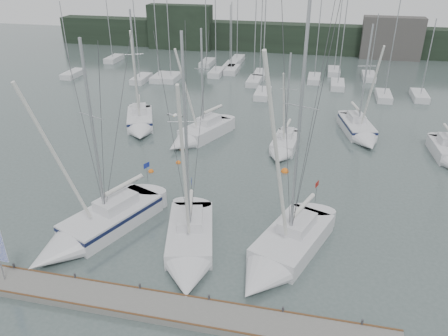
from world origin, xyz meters
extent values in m
plane|color=#485856|center=(0.00, 0.00, 0.00)|extent=(160.00, 160.00, 0.00)
cube|color=slate|center=(0.00, -5.00, 0.20)|extent=(24.00, 2.00, 0.40)
cube|color=black|center=(0.00, 62.00, 2.50)|extent=(90.00, 4.00, 5.00)
cube|color=black|center=(-20.00, 60.00, 4.00)|extent=(12.00, 3.00, 8.00)
cube|color=#45423F|center=(18.00, 60.00, 3.50)|extent=(10.00, 3.00, 7.00)
cube|color=silver|center=(-7.37, 51.97, 0.35)|extent=(1.80, 4.50, 0.90)
cylinder|color=#A3A6AB|center=(-7.37, 51.47, 7.44)|extent=(0.12, 0.12, 13.29)
cube|color=silver|center=(5.86, 42.43, 0.35)|extent=(1.80, 4.50, 0.90)
cylinder|color=#A3A6AB|center=(5.86, 41.93, 7.62)|extent=(0.12, 0.12, 13.64)
cube|color=silver|center=(-18.67, 36.84, 0.35)|extent=(1.80, 4.50, 0.90)
cylinder|color=#A3A6AB|center=(-18.67, 36.34, 7.47)|extent=(0.12, 0.12, 13.34)
cube|color=silver|center=(-2.17, 43.12, 0.35)|extent=(1.80, 4.50, 0.90)
cylinder|color=#A3A6AB|center=(-2.17, 42.62, 7.39)|extent=(0.12, 0.12, 13.19)
cube|color=silver|center=(-8.82, 42.77, 0.35)|extent=(1.80, 4.50, 0.90)
cylinder|color=#A3A6AB|center=(-8.82, 42.27, 6.82)|extent=(0.12, 0.12, 12.03)
cube|color=silver|center=(-2.44, 39.22, 0.35)|extent=(1.80, 4.50, 0.90)
cylinder|color=#A3A6AB|center=(-2.44, 38.72, 6.06)|extent=(0.12, 0.12, 10.52)
cube|color=silver|center=(-6.85, 44.80, 0.35)|extent=(1.80, 4.50, 0.90)
cylinder|color=#A3A6AB|center=(-6.85, 44.30, 5.62)|extent=(0.12, 0.12, 9.64)
cube|color=silver|center=(-7.61, 47.42, 0.35)|extent=(1.80, 4.50, 0.90)
cylinder|color=#A3A6AB|center=(-7.61, 46.92, 5.26)|extent=(0.12, 0.12, 8.92)
cube|color=silver|center=(9.13, 39.98, 0.35)|extent=(1.80, 4.50, 0.90)
cylinder|color=#A3A6AB|center=(9.13, 39.48, 6.79)|extent=(0.12, 0.12, 11.99)
cube|color=silver|center=(14.87, 35.98, 0.35)|extent=(1.80, 4.50, 0.90)
cylinder|color=#A3A6AB|center=(14.87, 35.48, 7.62)|extent=(0.12, 0.12, 13.63)
cube|color=silver|center=(-0.43, 33.57, 0.35)|extent=(1.80, 4.50, 0.90)
cylinder|color=#A3A6AB|center=(-0.43, 33.07, 6.45)|extent=(0.12, 0.12, 11.31)
cube|color=silver|center=(-28.13, 47.82, 0.35)|extent=(1.80, 4.50, 0.90)
cylinder|color=#A3A6AB|center=(-28.13, 47.32, 5.81)|extent=(0.12, 0.12, 10.03)
cube|color=silver|center=(-29.77, 37.14, 0.35)|extent=(1.80, 4.50, 0.90)
cylinder|color=#A3A6AB|center=(-29.77, 36.64, 5.77)|extent=(0.12, 0.12, 9.94)
cube|color=silver|center=(-16.24, 38.21, 0.35)|extent=(1.80, 4.50, 0.90)
cylinder|color=#A3A6AB|center=(-16.24, 37.71, 6.52)|extent=(0.12, 0.12, 11.45)
cube|color=silver|center=(8.66, 47.34, 0.35)|extent=(1.80, 4.50, 0.90)
cylinder|color=#A3A6AB|center=(8.66, 46.84, 6.22)|extent=(0.12, 0.12, 10.84)
cube|color=silver|center=(-11.76, 48.46, 0.35)|extent=(1.80, 4.50, 0.90)
cylinder|color=#A3A6AB|center=(-11.76, 47.96, 5.67)|extent=(0.12, 0.12, 9.75)
cube|color=silver|center=(13.68, 45.51, 0.35)|extent=(1.80, 4.50, 0.90)
cylinder|color=#A3A6AB|center=(13.68, 45.01, 5.04)|extent=(0.12, 0.12, 8.48)
cube|color=silver|center=(-14.45, 38.38, 0.35)|extent=(1.80, 4.50, 0.90)
cylinder|color=#A3A6AB|center=(-14.45, 37.88, 5.96)|extent=(0.12, 0.12, 10.31)
cube|color=silver|center=(19.39, 37.08, 0.35)|extent=(1.80, 4.50, 0.90)
cylinder|color=#A3A6AB|center=(19.39, 36.58, 5.39)|extent=(0.12, 0.12, 9.18)
cube|color=silver|center=(-6.52, 1.89, 0.48)|extent=(5.55, 7.65, 1.60)
cone|color=silver|center=(-8.46, -2.72, 0.48)|extent=(4.01, 3.96, 3.09)
cube|color=silver|center=(-6.32, 2.38, 1.65)|extent=(2.65, 3.24, 0.75)
cylinder|color=#A3A6AB|center=(-6.72, 1.43, 7.11)|extent=(0.19, 0.19, 11.67)
cylinder|color=silver|center=(-5.98, 3.18, 2.61)|extent=(1.60, 3.27, 0.30)
cube|color=#0F1639|center=(-6.52, 1.89, 1.01)|extent=(5.58, 7.68, 0.27)
cube|color=navy|center=(-5.09, 5.32, 3.20)|extent=(0.24, 0.54, 0.38)
cube|color=silver|center=(-0.67, 1.41, 0.41)|extent=(4.30, 6.70, 1.35)
cone|color=silver|center=(0.40, -2.87, 0.41)|extent=(3.44, 3.27, 2.88)
cube|color=silver|center=(-0.78, 1.85, 1.40)|extent=(2.14, 2.78, 0.63)
cylinder|color=#A3A6AB|center=(-0.57, 0.98, 7.34)|extent=(0.16, 0.16, 12.52)
cylinder|color=silver|center=(-0.97, 2.61, 2.21)|extent=(0.98, 2.99, 0.25)
cube|color=navy|center=(-1.47, 4.58, 2.70)|extent=(0.14, 0.48, 0.32)
cube|color=silver|center=(6.00, 2.10, 0.47)|extent=(5.18, 7.15, 1.55)
cone|color=silver|center=(4.37, -2.23, 0.47)|extent=(3.89, 3.69, 3.11)
cube|color=silver|center=(6.18, 2.58, 1.61)|extent=(2.51, 3.03, 0.73)
cylinder|color=#A3A6AB|center=(5.83, 1.66, 8.34)|extent=(0.19, 0.19, 14.18)
cylinder|color=silver|center=(6.45, 3.31, 2.54)|extent=(1.38, 3.06, 0.29)
cube|color=maroon|center=(7.21, 5.32, 3.11)|extent=(0.22, 0.53, 0.37)
cube|color=silver|center=(-12.11, 20.55, 0.48)|extent=(4.54, 6.13, 1.59)
cone|color=silver|center=(-10.62, 16.88, 0.48)|extent=(3.34, 3.20, 2.64)
cube|color=silver|center=(-12.31, 21.04, 1.64)|extent=(2.18, 2.60, 0.74)
cylinder|color=#A3A6AB|center=(-11.96, 20.18, 6.70)|extent=(0.19, 0.19, 10.85)
cylinder|color=silver|center=(-12.53, 21.57, 2.59)|extent=(1.30, 2.62, 0.30)
cube|color=#0F1639|center=(-12.11, 20.55, 1.00)|extent=(4.56, 6.15, 0.26)
cube|color=silver|center=(-4.25, 19.05, 0.47)|extent=(4.79, 6.48, 1.58)
cone|color=silver|center=(-5.95, 15.18, 0.47)|extent=(3.43, 3.38, 2.63)
cube|color=silver|center=(-4.04, 19.53, 1.63)|extent=(2.28, 2.75, 0.74)
cylinder|color=#A3A6AB|center=(-4.42, 18.66, 6.05)|extent=(0.19, 0.19, 9.57)
cylinder|color=silver|center=(-3.78, 20.13, 2.58)|extent=(1.43, 2.77, 0.29)
cube|color=silver|center=(4.02, 17.74, 0.41)|extent=(2.59, 4.68, 1.37)
cone|color=silver|center=(3.73, 14.54, 0.41)|extent=(2.36, 2.12, 2.20)
cube|color=silver|center=(4.06, 18.19, 1.42)|extent=(1.36, 1.90, 0.64)
cylinder|color=#A3A6AB|center=(3.99, 17.42, 5.18)|extent=(0.16, 0.16, 8.16)
cylinder|color=silver|center=(4.10, 18.63, 2.24)|extent=(0.45, 2.21, 0.26)
cube|color=silver|center=(10.94, 23.55, 0.44)|extent=(3.84, 6.18, 1.48)
cone|color=silver|center=(11.90, 19.56, 0.44)|extent=(3.07, 2.99, 2.56)
cube|color=silver|center=(10.82, 24.03, 1.53)|extent=(1.91, 2.56, 0.69)
cylinder|color=#A3A6AB|center=(11.03, 23.15, 6.12)|extent=(0.18, 0.18, 9.88)
cylinder|color=silver|center=(10.67, 24.66, 2.42)|extent=(0.92, 2.79, 0.28)
cube|color=#0F1639|center=(10.94, 23.55, 0.94)|extent=(3.86, 6.20, 0.25)
cube|color=silver|center=(18.87, 19.33, 0.43)|extent=(2.73, 4.92, 1.43)
cube|color=silver|center=(18.84, 19.80, 1.48)|extent=(1.45, 1.99, 0.67)
cylinder|color=silver|center=(18.80, 20.28, 2.34)|extent=(0.44, 2.34, 0.27)
sphere|color=orange|center=(-5.10, 12.38, 0.00)|extent=(0.46, 0.46, 0.46)
sphere|color=orange|center=(4.49, 12.75, 0.00)|extent=(0.68, 0.68, 0.68)
sphere|color=orange|center=(-6.89, 10.21, 0.00)|extent=(0.48, 0.48, 0.48)
ellipsoid|color=white|center=(-1.27, 1.32, 8.80)|extent=(0.26, 0.43, 0.19)
cube|color=#989BA0|center=(-1.53, 1.35, 8.82)|extent=(0.43, 0.18, 0.10)
cube|color=#989BA0|center=(-1.02, 1.29, 8.82)|extent=(0.43, 0.18, 0.10)
sphere|color=orange|center=(-5.67, 15.34, 0.00)|extent=(0.50, 0.50, 0.50)
camera|label=1|loc=(6.70, -21.32, 17.48)|focal=35.00mm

